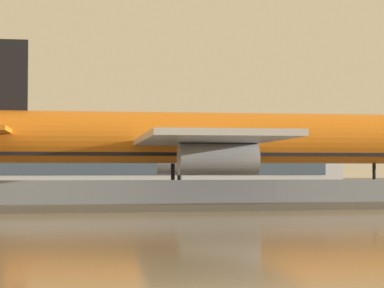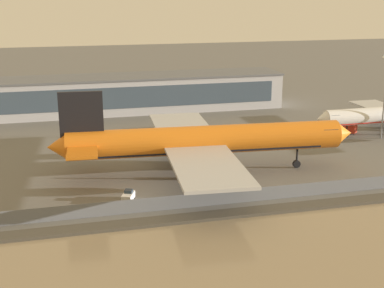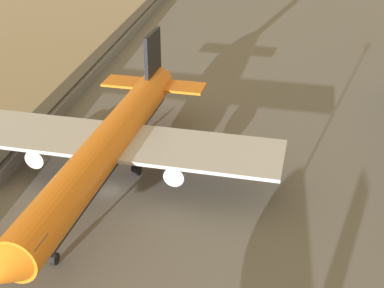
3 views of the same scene
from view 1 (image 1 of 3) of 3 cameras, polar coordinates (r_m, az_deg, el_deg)
name	(u,v)px [view 1 (image 1 of 3)]	position (r m, az deg, el deg)	size (l,w,h in m)	color
ground_plane	(226,200)	(79.45, 2.59, -4.28)	(500.00, 500.00, 0.00)	#66635E
shoreline_seawall	(293,206)	(59.89, 7.69, -4.73)	(320.00, 3.00, 0.50)	#474238
perimeter_fence	(274,193)	(64.10, 6.30, -3.75)	(280.00, 0.10, 2.31)	slate
cargo_jet_orange	(202,140)	(78.51, 0.76, 0.30)	(58.22, 50.23, 16.54)	orange
baggage_tug	(56,197)	(66.09, -10.29, -3.99)	(2.70, 3.57, 1.80)	white
terminal_building	(103,160)	(134.51, -6.79, -1.19)	(86.19, 14.94, 10.21)	#B2B2B7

